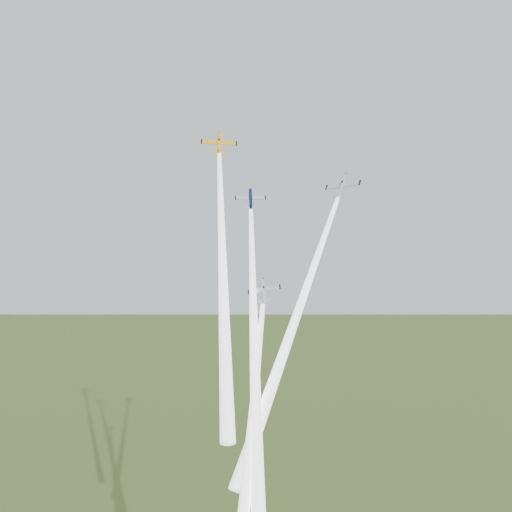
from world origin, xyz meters
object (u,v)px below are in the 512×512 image
at_px(plane_silver_right, 342,186).
at_px(plane_silver_low, 264,291).
at_px(plane_yellow, 219,144).
at_px(plane_navy, 251,199).

height_order(plane_silver_right, plane_silver_low, plane_silver_right).
bearing_deg(plane_yellow, plane_silver_low, -64.46).
height_order(plane_navy, plane_silver_right, plane_silver_right).
bearing_deg(plane_silver_right, plane_yellow, -153.98).
distance_m(plane_navy, plane_silver_right, 19.86).
xyz_separation_m(plane_silver_right, plane_silver_low, (-12.96, -16.63, -21.79)).
xyz_separation_m(plane_navy, plane_silver_low, (6.38, -12.88, -19.23)).
relative_size(plane_yellow, plane_silver_right, 0.98).
bearing_deg(plane_navy, plane_yellow, 159.95).
bearing_deg(plane_silver_low, plane_yellow, 129.21).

